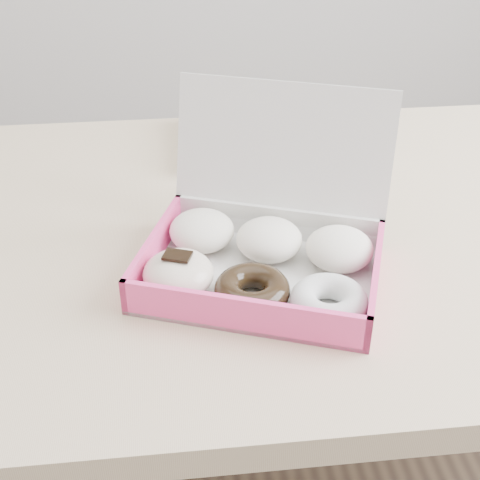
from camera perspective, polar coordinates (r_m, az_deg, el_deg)
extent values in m
cube|color=tan|center=(1.00, 8.41, 0.95)|extent=(1.20, 0.80, 0.04)
cylinder|color=tan|center=(1.51, -16.98, -5.36)|extent=(0.05, 0.05, 0.71)
cube|color=silver|center=(0.85, 1.78, -3.29)|extent=(0.35, 0.30, 0.01)
cube|color=#FF448D|center=(0.76, 0.16, -6.46)|extent=(0.28, 0.11, 0.05)
cube|color=silver|center=(0.92, 3.15, 1.46)|extent=(0.28, 0.11, 0.05)
cube|color=#FF448D|center=(0.87, -7.31, -0.83)|extent=(0.08, 0.20, 0.05)
cube|color=#FF448D|center=(0.83, 11.44, -3.41)|extent=(0.08, 0.20, 0.05)
cube|color=silver|center=(0.90, 3.57, 6.62)|extent=(0.29, 0.16, 0.21)
ellipsoid|color=white|center=(0.90, -3.27, 0.81)|extent=(0.11, 0.11, 0.05)
ellipsoid|color=white|center=(0.88, 2.51, 0.05)|extent=(0.11, 0.11, 0.05)
ellipsoid|color=white|center=(0.87, 8.48, -0.73)|extent=(0.11, 0.11, 0.05)
ellipsoid|color=beige|center=(0.82, -5.28, -2.86)|extent=(0.11, 0.11, 0.05)
cube|color=black|center=(0.80, -5.37, -1.34)|extent=(0.04, 0.03, 0.00)
torus|color=black|center=(0.80, 1.04, -4.28)|extent=(0.12, 0.12, 0.03)
torus|color=silver|center=(0.79, 7.59, -5.20)|extent=(0.12, 0.12, 0.03)
cube|color=silver|center=(1.20, 2.40, 9.09)|extent=(0.28, 0.22, 0.04)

